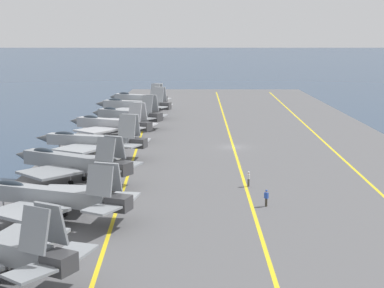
# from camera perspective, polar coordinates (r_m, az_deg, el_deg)

# --- Properties ---
(ground_plane) EXTENTS (2000.00, 2000.00, 0.00)m
(ground_plane) POSITION_cam_1_polar(r_m,az_deg,el_deg) (91.84, 4.03, -0.54)
(ground_plane) COLOR navy
(carrier_deck) EXTENTS (206.89, 54.60, 0.40)m
(carrier_deck) POSITION_cam_1_polar(r_m,az_deg,el_deg) (91.80, 4.03, -0.41)
(carrier_deck) COLOR #565659
(carrier_deck) RESTS_ON ground
(deck_stripe_foul_line) EXTENTS (186.18, 3.51, 0.01)m
(deck_stripe_foul_line) POSITION_cam_1_polar(r_m,az_deg,el_deg) (93.84, 13.22, -0.30)
(deck_stripe_foul_line) COLOR yellow
(deck_stripe_foul_line) RESTS_ON carrier_deck
(deck_stripe_centerline) EXTENTS (186.20, 0.36, 0.01)m
(deck_stripe_centerline) POSITION_cam_1_polar(r_m,az_deg,el_deg) (91.76, 4.03, -0.29)
(deck_stripe_centerline) COLOR yellow
(deck_stripe_centerline) RESTS_ON carrier_deck
(deck_stripe_edge_line) EXTENTS (186.03, 8.63, 0.01)m
(deck_stripe_edge_line) POSITION_cam_1_polar(r_m,az_deg,el_deg) (92.11, -5.33, -0.27)
(deck_stripe_edge_line) COLOR yellow
(deck_stripe_edge_line) RESTS_ON carrier_deck
(parked_jet_second) EXTENTS (12.75, 17.25, 5.78)m
(parked_jet_second) POSITION_cam_1_polar(r_m,az_deg,el_deg) (56.47, -13.63, -4.95)
(parked_jet_second) COLOR gray
(parked_jet_second) RESTS_ON carrier_deck
(parked_jet_third) EXTENTS (13.57, 16.88, 5.97)m
(parked_jet_third) POSITION_cam_1_polar(r_m,az_deg,el_deg) (70.27, -11.65, -1.72)
(parked_jet_third) COLOR gray
(parked_jet_third) RESTS_ON carrier_deck
(parked_jet_fourth) EXTENTS (13.45, 16.98, 6.45)m
(parked_jet_fourth) POSITION_cam_1_polar(r_m,az_deg,el_deg) (83.76, -9.62, 0.32)
(parked_jet_fourth) COLOR #93999E
(parked_jet_fourth) RESTS_ON carrier_deck
(parked_jet_fifth) EXTENTS (14.04, 15.80, 6.45)m
(parked_jet_fifth) POSITION_cam_1_polar(r_m,az_deg,el_deg) (98.63, -7.91, 1.94)
(parked_jet_fifth) COLOR #A8AAAF
(parked_jet_fifth) RESTS_ON carrier_deck
(parked_jet_sixth) EXTENTS (13.87, 15.32, 6.47)m
(parked_jet_sixth) POSITION_cam_1_polar(r_m,az_deg,el_deg) (111.21, -6.36, 2.80)
(parked_jet_sixth) COLOR gray
(parked_jet_sixth) RESTS_ON carrier_deck
(parked_jet_seventh) EXTENTS (14.07, 16.98, 6.66)m
(parked_jet_seventh) POSITION_cam_1_polar(r_m,az_deg,el_deg) (125.12, -5.66, 3.78)
(parked_jet_seventh) COLOR #9EA3A8
(parked_jet_seventh) RESTS_ON carrier_deck
(parked_jet_eighth) EXTENTS (13.42, 15.56, 6.37)m
(parked_jet_eighth) POSITION_cam_1_polar(r_m,az_deg,el_deg) (139.36, -5.27, 4.42)
(parked_jet_eighth) COLOR #9EA3A8
(parked_jet_eighth) RESTS_ON carrier_deck
(crew_white_vest) EXTENTS (0.42, 0.32, 1.77)m
(crew_white_vest) POSITION_cam_1_polar(r_m,az_deg,el_deg) (67.53, 5.50, -3.32)
(crew_white_vest) COLOR #4C473D
(crew_white_vest) RESTS_ON carrier_deck
(crew_blue_vest) EXTENTS (0.45, 0.45, 1.74)m
(crew_blue_vest) POSITION_cam_1_polar(r_m,az_deg,el_deg) (59.91, 7.22, -5.14)
(crew_blue_vest) COLOR #383328
(crew_blue_vest) RESTS_ON carrier_deck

